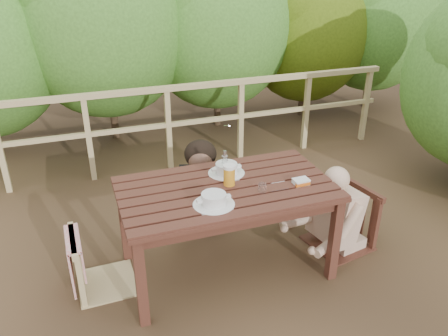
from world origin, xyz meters
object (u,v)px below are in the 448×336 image
object	(u,v)px
chair_right	(344,195)
soup_near	(214,200)
woman	(201,154)
chair_far	(202,178)
soup_far	(226,169)
table	(226,229)
diner_right	(349,179)
beer_glass	(229,176)
bottle	(225,163)
tumbler	(262,189)
butter_tub	(301,182)
chair_left	(100,235)

from	to	relation	value
chair_right	soup_near	size ratio (longest dim) A/B	3.35
chair_right	woman	distance (m)	1.35
chair_far	soup_far	world-z (taller)	soup_far
table	diner_right	xyz separation A→B (m)	(1.09, -0.02, 0.28)
chair_right	beer_glass	world-z (taller)	chair_right
bottle	tumbler	world-z (taller)	bottle
woman	butter_tub	size ratio (longest dim) A/B	10.57
table	tumbler	xyz separation A→B (m)	(0.23, -0.17, 0.42)
woman	soup_far	size ratio (longest dim) A/B	4.44
chair_left	diner_right	bearing A→B (deg)	-95.29
beer_glass	tumbler	world-z (taller)	beer_glass
soup_near	soup_far	xyz separation A→B (m)	(0.25, 0.43, -0.00)
diner_right	tumbler	distance (m)	0.88
chair_left	butter_tub	distance (m)	1.57
diner_right	tumbler	xyz separation A→B (m)	(-0.86, -0.14, 0.14)
soup_near	bottle	world-z (taller)	bottle
bottle	tumbler	size ratio (longest dim) A/B	2.90
beer_glass	diner_right	bearing A→B (deg)	-2.14
butter_tub	woman	bearing A→B (deg)	114.31
tumbler	butter_tub	size ratio (longest dim) A/B	0.61
table	butter_tub	size ratio (longest dim) A/B	13.12
chair_left	butter_tub	world-z (taller)	chair_left
table	chair_far	bearing A→B (deg)	86.24
chair_right	bottle	xyz separation A→B (m)	(-1.00, 0.22, 0.36)
chair_right	bottle	distance (m)	1.09
soup_far	tumbler	xyz separation A→B (m)	(0.15, -0.38, -0.01)
table	woman	world-z (taller)	woman
chair_far	diner_right	world-z (taller)	diner_right
table	soup_near	distance (m)	0.51
bottle	butter_tub	bearing A→B (deg)	-34.61
table	bottle	world-z (taller)	bottle
chair_far	soup_near	distance (m)	1.16
chair_right	beer_glass	bearing A→B (deg)	-103.27
beer_glass	butter_tub	world-z (taller)	beer_glass
bottle	chair_far	bearing A→B (deg)	90.19
chair_left	chair_right	xyz separation A→B (m)	(2.02, -0.14, 0.04)
soup_far	butter_tub	xyz separation A→B (m)	(0.48, -0.36, -0.02)
chair_far	bottle	world-z (taller)	bottle
chair_left	tumbler	distance (m)	1.26
table	bottle	bearing A→B (deg)	73.39
chair_left	soup_near	size ratio (longest dim) A/B	3.08
chair_right	bottle	size ratio (longest dim) A/B	4.56
table	woman	distance (m)	0.91
soup_near	beer_glass	distance (m)	0.32
chair_far	beer_glass	bearing A→B (deg)	-74.21
woman	soup_far	world-z (taller)	woman
butter_tub	tumbler	bearing A→B (deg)	-179.61
table	chair_far	xyz separation A→B (m)	(0.06, 0.84, 0.03)
chair_right	soup_far	xyz separation A→B (m)	(-0.98, 0.23, 0.30)
woman	diner_right	bearing A→B (deg)	156.83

